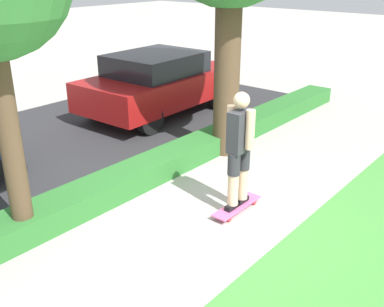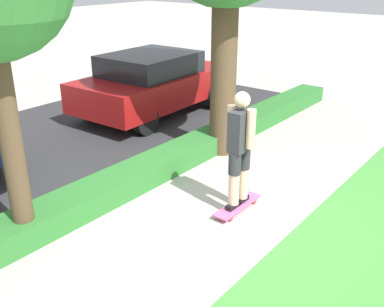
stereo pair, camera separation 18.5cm
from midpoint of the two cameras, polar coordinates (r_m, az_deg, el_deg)
The scene contains 6 objects.
ground_plane at distance 6.46m, azimuth 2.75°, elevation -7.85°, with size 60.00×60.00×0.00m, color #ADA89E.
street_asphalt at distance 9.29m, azimuth -18.70°, elevation 0.83°, with size 13.02×5.00×0.01m.
hedge_row at distance 7.31m, azimuth -7.43°, elevation -2.62°, with size 13.02×0.60×0.35m.
skateboard at distance 6.57m, azimuth 4.99°, elevation -6.61°, with size 0.92×0.24×0.09m.
skater_person at distance 6.18m, azimuth 5.27°, elevation 0.79°, with size 0.50×0.43×1.68m.
parked_car_middle at distance 10.69m, azimuth -5.44°, elevation 8.97°, with size 3.99×2.02×1.44m.
Camera 2 is at (-4.59, -3.14, 3.29)m, focal length 42.00 mm.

